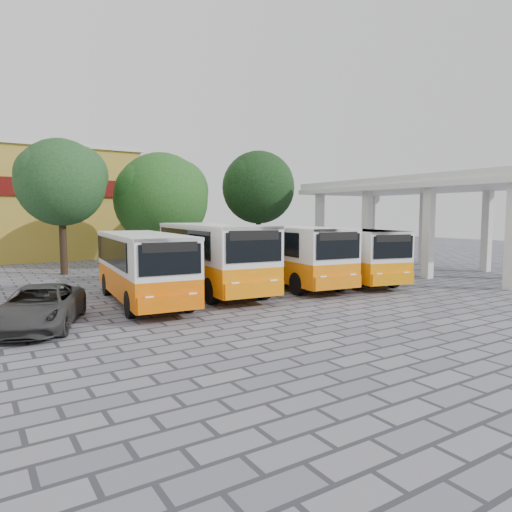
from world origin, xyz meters
TOP-DOWN VIEW (x-y plane):
  - ground at (0.00, 0.00)m, footprint 90.00×90.00m
  - terminal_shelter at (10.50, 4.00)m, footprint 6.80×15.80m
  - bus_far_left at (-6.91, 3.25)m, footprint 2.89×7.46m
  - bus_centre_left at (-3.54, 4.11)m, footprint 3.25×8.29m
  - bus_centre_right at (0.31, 3.79)m, footprint 3.19×7.92m
  - bus_far_right at (3.45, 3.16)m, footprint 3.74×7.62m
  - tree_left at (-7.90, 13.66)m, footprint 4.99×4.75m
  - tree_middle at (-1.88, 14.34)m, footprint 6.17×5.88m
  - tree_right at (5.55, 14.55)m, footprint 5.48×5.22m
  - parked_car at (-10.74, 1.26)m, footprint 3.51×4.89m

SIDE VIEW (x-z plane):
  - ground at x=0.00m, z-range 0.00..0.00m
  - parked_car at x=-10.74m, z-range 0.00..1.24m
  - bus_far_right at x=3.45m, z-range 0.21..2.82m
  - bus_far_left at x=-6.91m, z-range 0.21..2.83m
  - bus_centre_right at x=0.31m, z-range 0.22..2.99m
  - bus_centre_left at x=-3.54m, z-range 0.23..3.14m
  - tree_middle at x=-1.88m, z-range 0.86..8.06m
  - terminal_shelter at x=10.50m, z-range 2.21..7.61m
  - tree_left at x=-7.90m, z-range 1.50..8.96m
  - tree_right at x=5.55m, z-range 1.50..9.37m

